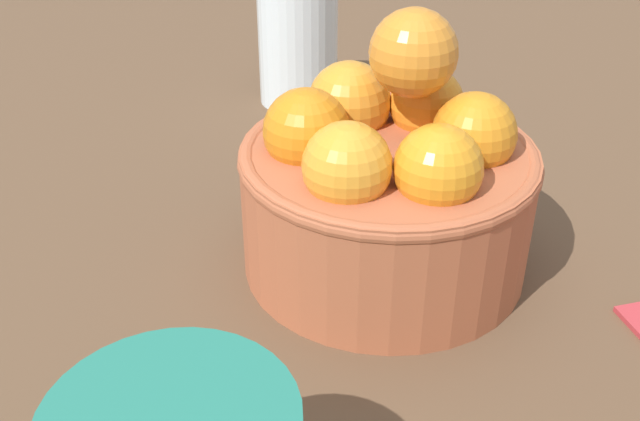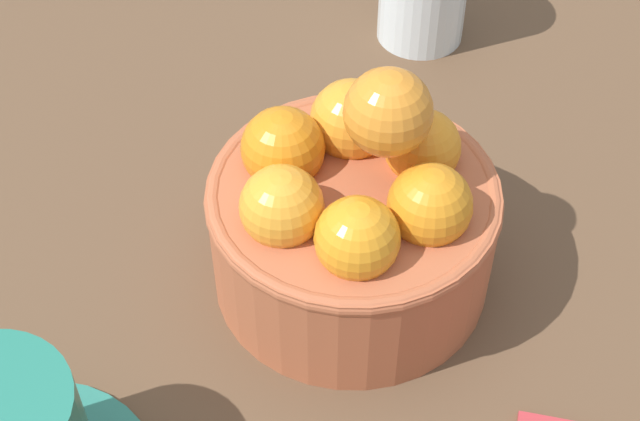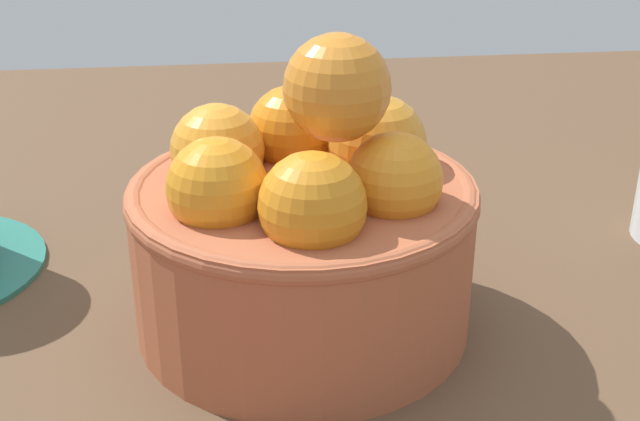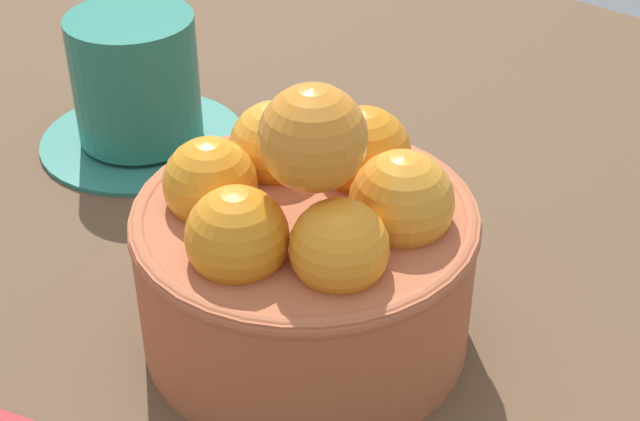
# 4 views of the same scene
# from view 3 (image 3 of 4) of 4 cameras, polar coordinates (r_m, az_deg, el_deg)

# --- Properties ---
(ground_plane) EXTENTS (1.15, 0.93, 0.03)m
(ground_plane) POSITION_cam_3_polar(r_m,az_deg,el_deg) (0.42, -1.09, -9.24)
(ground_plane) COLOR brown
(terracotta_bowl) EXTENTS (0.16, 0.16, 0.14)m
(terracotta_bowl) POSITION_cam_3_polar(r_m,az_deg,el_deg) (0.39, -1.07, -1.07)
(terracotta_bowl) COLOR #AD5938
(terracotta_bowl) RESTS_ON ground_plane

